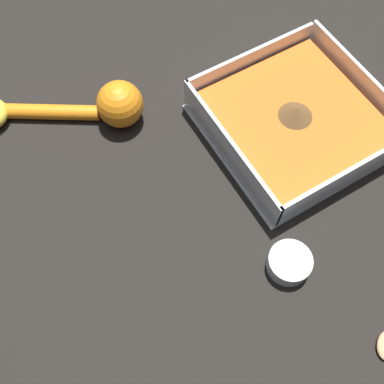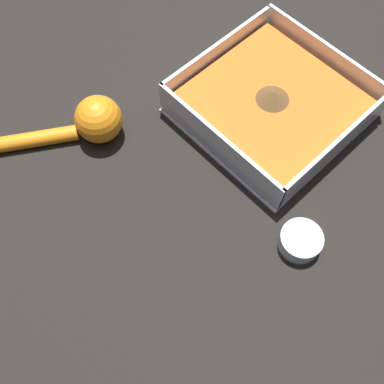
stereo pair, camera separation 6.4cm
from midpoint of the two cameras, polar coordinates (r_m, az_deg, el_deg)
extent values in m
plane|color=black|center=(0.76, 15.35, 6.74)|extent=(4.00, 4.00, 0.00)
cube|color=silver|center=(0.76, 15.08, 7.73)|extent=(0.26, 0.26, 0.01)
cube|color=silver|center=(0.81, 22.72, 12.44)|extent=(0.26, 0.01, 0.06)
cube|color=silver|center=(0.68, 7.44, 5.02)|extent=(0.26, 0.01, 0.06)
cube|color=silver|center=(0.70, 21.79, 1.60)|extent=(0.01, 0.25, 0.06)
cube|color=silver|center=(0.79, 10.02, 15.73)|extent=(0.01, 0.25, 0.06)
cube|color=orange|center=(0.75, 15.42, 8.54)|extent=(0.24, 0.24, 0.03)
cone|color=brown|center=(0.73, 15.87, 9.61)|extent=(0.05, 0.05, 0.02)
cylinder|color=silver|center=(0.64, 15.07, -8.99)|extent=(0.06, 0.06, 0.03)
cylinder|color=brown|center=(0.65, 15.02, -9.05)|extent=(0.05, 0.05, 0.02)
sphere|color=orange|center=(0.72, -6.61, 10.80)|extent=(0.07, 0.07, 0.07)
cylinder|color=orange|center=(0.77, -15.10, 9.56)|extent=(0.10, 0.15, 0.02)
camera|label=1|loc=(0.03, 92.88, -5.74)|focal=42.00mm
camera|label=2|loc=(0.03, -87.12, 5.74)|focal=42.00mm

